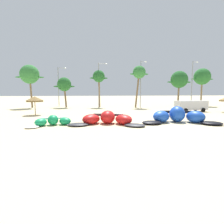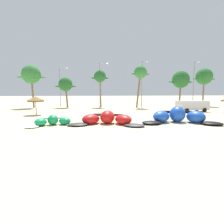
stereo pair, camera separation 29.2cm
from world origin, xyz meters
name	(u,v)px [view 1 (the left image)]	position (x,y,z in m)	size (l,w,h in m)	color
ground_plane	(142,123)	(0.00, 0.00, 0.00)	(260.00, 260.00, 0.00)	beige
kite_far_left	(53,122)	(-9.37, -0.39, 0.40)	(5.30, 2.99, 1.03)	white
kite_left	(107,119)	(-3.91, -0.39, 0.53)	(7.88, 4.47, 1.38)	#333338
kite_left_of_center	(178,116)	(3.90, -0.43, 0.67)	(8.42, 4.78, 1.76)	black
beach_umbrella_near_van	(35,99)	(-13.46, 8.78, 2.30)	(2.47, 2.47, 2.69)	brown
parked_van	(190,105)	(11.42, 9.91, 1.09)	(5.39, 2.52, 1.84)	silver
palm_leftmost	(30,75)	(-17.63, 21.58, 6.88)	(5.82, 3.88, 8.89)	brown
palm_left	(64,85)	(-10.66, 21.27, 4.84)	(4.40, 2.94, 6.39)	brown
palm_left_of_gap	(99,77)	(-3.33, 21.16, 6.49)	(3.87, 2.58, 7.95)	#7F6647
palm_center_left	(139,73)	(5.05, 19.18, 7.27)	(4.03, 2.68, 8.80)	brown
palm_center_right	(179,80)	(14.29, 19.61, 5.98)	(5.61, 3.74, 7.90)	brown
palm_right_of_gap	(202,77)	(21.21, 21.85, 6.85)	(5.77, 3.85, 8.84)	#7F6647
lamppost_west	(59,85)	(-12.09, 24.12, 4.95)	(1.93, 0.24, 8.80)	gray
lamppost_west_center	(99,83)	(-3.21, 21.11, 5.32)	(2.02, 0.24, 9.50)	gray
lamppost_east_center	(141,82)	(5.67, 19.83, 5.44)	(1.42, 0.24, 9.88)	gray
lamppost_east	(192,82)	(17.56, 19.85, 5.54)	(1.41, 0.24, 10.08)	gray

